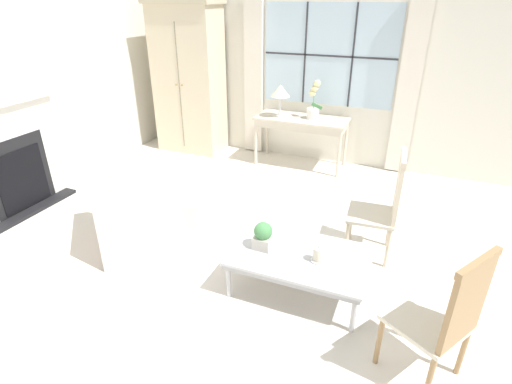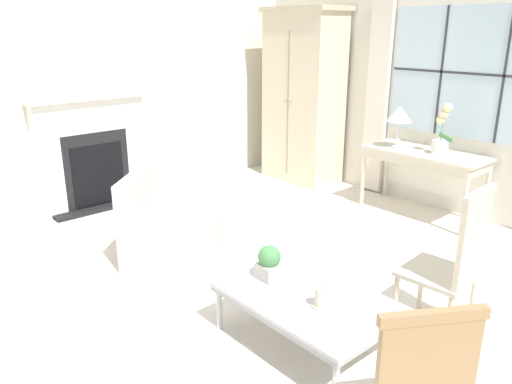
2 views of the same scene
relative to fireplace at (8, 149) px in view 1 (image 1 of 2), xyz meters
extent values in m
plane|color=silver|center=(2.91, -0.05, -0.76)|extent=(14.00, 14.00, 0.00)
cube|color=silver|center=(2.91, 2.98, 0.64)|extent=(7.20, 0.06, 2.80)
cube|color=silver|center=(2.91, 2.95, 0.79)|extent=(1.87, 0.01, 1.36)
cube|color=#2D2D33|center=(2.57, 2.94, 0.79)|extent=(0.02, 0.02, 1.36)
cube|color=#2D2D33|center=(3.25, 2.94, 0.79)|extent=(0.02, 0.02, 1.36)
cube|color=#2D2D33|center=(2.91, 2.94, 0.79)|extent=(1.87, 0.02, 0.02)
cube|color=silver|center=(1.79, 2.90, 0.45)|extent=(0.29, 0.06, 2.38)
cube|color=silver|center=(4.03, 2.90, 0.45)|extent=(0.29, 0.06, 2.38)
cube|color=silver|center=(-0.12, 0.55, 0.64)|extent=(0.06, 7.20, 2.80)
cube|color=black|center=(0.08, 0.00, -0.74)|extent=(0.34, 1.14, 0.04)
cube|color=silver|center=(0.00, 0.00, -0.13)|extent=(0.18, 1.27, 1.26)
cube|color=black|center=(0.10, 0.00, -0.35)|extent=(0.02, 0.61, 0.69)
cube|color=black|center=(0.09, 0.00, -0.29)|extent=(0.01, 0.77, 0.85)
cube|color=beige|center=(0.81, 2.62, 0.34)|extent=(1.02, 0.56, 2.20)
cube|color=#BCAE92|center=(0.81, 2.62, 1.47)|extent=(1.10, 0.62, 0.06)
cube|color=gray|center=(0.81, 2.34, 0.30)|extent=(0.01, 0.01, 1.85)
sphere|color=#997F4C|center=(0.76, 2.34, 0.34)|extent=(0.03, 0.03, 0.03)
sphere|color=#997F4C|center=(0.86, 2.34, 0.34)|extent=(0.03, 0.03, 0.03)
cube|color=beige|center=(2.67, 2.61, -0.05)|extent=(1.32, 0.56, 0.03)
cube|color=beige|center=(2.67, 2.61, -0.11)|extent=(1.27, 0.53, 0.10)
cylinder|color=beige|center=(2.04, 2.38, -0.41)|extent=(0.04, 0.04, 0.70)
cylinder|color=beige|center=(3.29, 2.38, -0.41)|extent=(0.04, 0.04, 0.70)
cylinder|color=beige|center=(2.04, 2.85, -0.41)|extent=(0.04, 0.04, 0.70)
cylinder|color=beige|center=(3.29, 2.85, -0.41)|extent=(0.04, 0.04, 0.70)
cylinder|color=silver|center=(2.35, 2.54, -0.02)|extent=(0.10, 0.10, 0.02)
cylinder|color=silver|center=(2.35, 2.54, 0.13)|extent=(0.04, 0.04, 0.27)
cone|color=beige|center=(2.35, 2.54, 0.35)|extent=(0.27, 0.27, 0.17)
cylinder|color=white|center=(2.82, 2.64, 0.04)|extent=(0.17, 0.17, 0.15)
cylinder|color=#47844C|center=(2.82, 2.64, 0.30)|extent=(0.01, 0.01, 0.38)
cube|color=#47844C|center=(2.87, 2.64, 0.15)|extent=(0.16, 0.02, 0.10)
sphere|color=beige|center=(2.79, 2.65, 0.32)|extent=(0.10, 0.10, 0.10)
sphere|color=beige|center=(2.82, 2.65, 0.39)|extent=(0.10, 0.10, 0.10)
sphere|color=beige|center=(2.85, 2.65, 0.46)|extent=(0.10, 0.10, 0.10)
cube|color=beige|center=(1.79, 0.01, -0.56)|extent=(1.26, 1.26, 0.41)
cube|color=beige|center=(1.52, -0.24, -0.17)|extent=(0.71, 0.76, 0.38)
cube|color=beige|center=(1.56, 0.27, -0.49)|extent=(0.80, 0.75, 0.55)
cube|color=beige|center=(2.02, -0.24, -0.49)|extent=(0.80, 0.75, 0.55)
cube|color=beige|center=(3.96, 0.66, -0.33)|extent=(0.47, 0.47, 0.03)
cube|color=beige|center=(4.16, 0.67, -0.03)|extent=(0.06, 0.41, 0.58)
cube|color=beige|center=(4.16, 0.67, 0.29)|extent=(0.07, 0.43, 0.05)
cylinder|color=beige|center=(3.78, 0.45, -0.55)|extent=(0.04, 0.04, 0.41)
cylinder|color=beige|center=(3.75, 0.83, -0.55)|extent=(0.04, 0.04, 0.41)
cylinder|color=beige|center=(4.16, 0.48, -0.55)|extent=(0.04, 0.04, 0.41)
cylinder|color=beige|center=(4.13, 0.86, -0.55)|extent=(0.04, 0.04, 0.41)
cube|color=beige|center=(4.49, -0.63, -0.34)|extent=(0.61, 0.61, 0.03)
cube|color=#9E7A51|center=(4.66, -0.73, -0.05)|extent=(0.24, 0.36, 0.55)
cube|color=#9E7A51|center=(4.66, -0.73, 0.25)|extent=(0.26, 0.39, 0.05)
cylinder|color=#9E7A51|center=(4.23, -0.69, -0.56)|extent=(0.04, 0.04, 0.40)
cylinder|color=#9E7A51|center=(4.43, -0.36, -0.56)|extent=(0.04, 0.04, 0.40)
cylinder|color=#9E7A51|center=(4.55, -0.89, -0.56)|extent=(0.04, 0.04, 0.40)
cylinder|color=#9E7A51|center=(4.75, -0.56, -0.56)|extent=(0.04, 0.04, 0.40)
cube|color=#BCBCC1|center=(3.49, -0.14, -0.41)|extent=(1.14, 0.74, 0.03)
cube|color=#A0A0A4|center=(3.49, -0.14, -0.44)|extent=(1.12, 0.72, 0.04)
cylinder|color=#BCBCC1|center=(2.97, -0.46, -0.59)|extent=(0.04, 0.04, 0.34)
cylinder|color=#BCBCC1|center=(4.02, -0.46, -0.59)|extent=(0.04, 0.04, 0.34)
cylinder|color=#BCBCC1|center=(2.97, 0.18, -0.59)|extent=(0.04, 0.04, 0.34)
cylinder|color=#BCBCC1|center=(4.02, 0.18, -0.59)|extent=(0.04, 0.04, 0.34)
cube|color=#BCB7AD|center=(3.17, -0.17, -0.34)|extent=(0.15, 0.15, 0.11)
sphere|color=#47844C|center=(3.17, -0.17, -0.23)|extent=(0.16, 0.16, 0.16)
cylinder|color=silver|center=(3.65, -0.18, -0.39)|extent=(0.12, 0.12, 0.01)
cylinder|color=beige|center=(3.65, -0.18, -0.32)|extent=(0.08, 0.08, 0.12)
cylinder|color=black|center=(3.65, -0.18, -0.26)|extent=(0.00, 0.00, 0.01)
camera|label=1|loc=(4.21, -2.84, 1.56)|focal=28.00mm
camera|label=2|loc=(5.42, -2.28, 1.26)|focal=35.00mm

